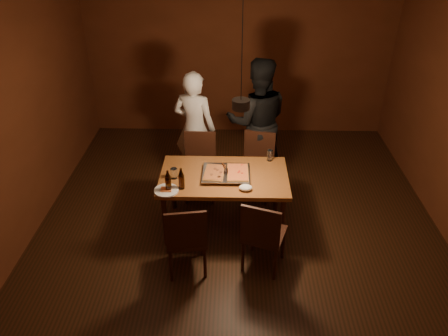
{
  "coord_description": "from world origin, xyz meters",
  "views": [
    {
      "loc": [
        -0.07,
        -4.08,
        3.46
      ],
      "look_at": [
        -0.18,
        0.25,
        0.85
      ],
      "focal_mm": 35.0,
      "sensor_mm": 36.0,
      "label": 1
    }
  ],
  "objects_px": {
    "pizza_tray": "(226,174)",
    "pendant_lamp": "(241,103)",
    "chair_near_left": "(186,234)",
    "beer_bottle_a": "(168,181)",
    "chair_far_left": "(200,159)",
    "plate_slice": "(166,190)",
    "dining_table": "(224,181)",
    "diner_dark": "(257,122)",
    "diner_white": "(195,128)",
    "beer_bottle_b": "(181,179)",
    "chair_far_right": "(258,159)",
    "chair_near_right": "(263,231)"
  },
  "relations": [
    {
      "from": "chair_far_right",
      "to": "diner_white",
      "type": "height_order",
      "value": "diner_white"
    },
    {
      "from": "chair_far_right",
      "to": "plate_slice",
      "type": "xyz_separation_m",
      "value": [
        -1.06,
        -1.11,
        0.22
      ]
    },
    {
      "from": "dining_table",
      "to": "pendant_lamp",
      "type": "distance_m",
      "value": 1.13
    },
    {
      "from": "chair_near_left",
      "to": "plate_slice",
      "type": "distance_m",
      "value": 0.59
    },
    {
      "from": "plate_slice",
      "to": "dining_table",
      "type": "bearing_deg",
      "value": 28.51
    },
    {
      "from": "chair_far_left",
      "to": "pendant_lamp",
      "type": "xyz_separation_m",
      "value": [
        0.52,
        -0.99,
        1.22
      ]
    },
    {
      "from": "chair_near_right",
      "to": "pizza_tray",
      "type": "distance_m",
      "value": 0.87
    },
    {
      "from": "pizza_tray",
      "to": "chair_far_left",
      "type": "bearing_deg",
      "value": 116.96
    },
    {
      "from": "chair_far_left",
      "to": "chair_near_right",
      "type": "distance_m",
      "value": 1.67
    },
    {
      "from": "chair_near_right",
      "to": "pizza_tray",
      "type": "relative_size",
      "value": 0.97
    },
    {
      "from": "chair_near_right",
      "to": "pendant_lamp",
      "type": "relative_size",
      "value": 0.49
    },
    {
      "from": "pizza_tray",
      "to": "chair_near_right",
      "type": "bearing_deg",
      "value": -60.83
    },
    {
      "from": "chair_far_left",
      "to": "chair_near_right",
      "type": "relative_size",
      "value": 0.91
    },
    {
      "from": "chair_near_left",
      "to": "pizza_tray",
      "type": "height_order",
      "value": "chair_near_left"
    },
    {
      "from": "plate_slice",
      "to": "diner_dark",
      "type": "relative_size",
      "value": 0.15
    },
    {
      "from": "plate_slice",
      "to": "diner_white",
      "type": "xyz_separation_m",
      "value": [
        0.2,
        1.45,
        0.06
      ]
    },
    {
      "from": "plate_slice",
      "to": "pendant_lamp",
      "type": "bearing_deg",
      "value": 6.56
    },
    {
      "from": "chair_near_left",
      "to": "pizza_tray",
      "type": "distance_m",
      "value": 0.93
    },
    {
      "from": "dining_table",
      "to": "beer_bottle_a",
      "type": "bearing_deg",
      "value": -150.67
    },
    {
      "from": "chair_far_left",
      "to": "chair_near_left",
      "type": "distance_m",
      "value": 1.57
    },
    {
      "from": "pendant_lamp",
      "to": "chair_far_right",
      "type": "bearing_deg",
      "value": 75.84
    },
    {
      "from": "dining_table",
      "to": "pendant_lamp",
      "type": "xyz_separation_m",
      "value": [
        0.18,
        -0.25,
        1.08
      ]
    },
    {
      "from": "beer_bottle_a",
      "to": "beer_bottle_b",
      "type": "relative_size",
      "value": 1.01
    },
    {
      "from": "chair_near_right",
      "to": "plate_slice",
      "type": "height_order",
      "value": "chair_near_right"
    },
    {
      "from": "beer_bottle_b",
      "to": "pendant_lamp",
      "type": "height_order",
      "value": "pendant_lamp"
    },
    {
      "from": "chair_far_left",
      "to": "beer_bottle_a",
      "type": "distance_m",
      "value": 1.16
    },
    {
      "from": "chair_far_right",
      "to": "plate_slice",
      "type": "height_order",
      "value": "chair_far_right"
    },
    {
      "from": "pizza_tray",
      "to": "chair_near_left",
      "type": "bearing_deg",
      "value": -115.33
    },
    {
      "from": "chair_near_left",
      "to": "beer_bottle_b",
      "type": "xyz_separation_m",
      "value": [
        -0.09,
        0.54,
        0.34
      ]
    },
    {
      "from": "chair_near_left",
      "to": "diner_dark",
      "type": "bearing_deg",
      "value": 59.04
    },
    {
      "from": "chair_far_left",
      "to": "diner_white",
      "type": "distance_m",
      "value": 0.47
    },
    {
      "from": "beer_bottle_a",
      "to": "plate_slice",
      "type": "distance_m",
      "value": 0.12
    },
    {
      "from": "chair_far_left",
      "to": "beer_bottle_a",
      "type": "bearing_deg",
      "value": 76.75
    },
    {
      "from": "plate_slice",
      "to": "diner_dark",
      "type": "xyz_separation_m",
      "value": [
        1.06,
        1.52,
        0.14
      ]
    },
    {
      "from": "chair_near_left",
      "to": "beer_bottle_a",
      "type": "height_order",
      "value": "beer_bottle_a"
    },
    {
      "from": "plate_slice",
      "to": "beer_bottle_b",
      "type": "bearing_deg",
      "value": 19.39
    },
    {
      "from": "chair_far_left",
      "to": "plate_slice",
      "type": "distance_m",
      "value": 1.14
    },
    {
      "from": "chair_far_right",
      "to": "diner_dark",
      "type": "height_order",
      "value": "diner_dark"
    },
    {
      "from": "pendant_lamp",
      "to": "chair_far_left",
      "type": "bearing_deg",
      "value": 117.65
    },
    {
      "from": "dining_table",
      "to": "diner_white",
      "type": "distance_m",
      "value": 1.2
    },
    {
      "from": "pizza_tray",
      "to": "pendant_lamp",
      "type": "bearing_deg",
      "value": -56.9
    },
    {
      "from": "dining_table",
      "to": "diner_dark",
      "type": "relative_size",
      "value": 0.83
    },
    {
      "from": "chair_far_left",
      "to": "chair_far_right",
      "type": "height_order",
      "value": "same"
    },
    {
      "from": "chair_near_left",
      "to": "diner_dark",
      "type": "relative_size",
      "value": 0.27
    },
    {
      "from": "beer_bottle_a",
      "to": "pizza_tray",
      "type": "bearing_deg",
      "value": 27.36
    },
    {
      "from": "chair_far_right",
      "to": "chair_near_left",
      "type": "relative_size",
      "value": 1.04
    },
    {
      "from": "chair_near_left",
      "to": "pizza_tray",
      "type": "xyz_separation_m",
      "value": [
        0.4,
        0.81,
        0.24
      ]
    },
    {
      "from": "pizza_tray",
      "to": "chair_far_right",
      "type": "bearing_deg",
      "value": 63.4
    },
    {
      "from": "pizza_tray",
      "to": "plate_slice",
      "type": "xyz_separation_m",
      "value": [
        -0.66,
        -0.33,
        -0.01
      ]
    },
    {
      "from": "chair_near_left",
      "to": "plate_slice",
      "type": "bearing_deg",
      "value": 109.11
    }
  ]
}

